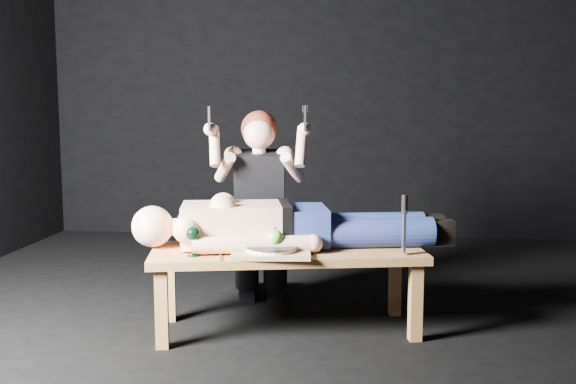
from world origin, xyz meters
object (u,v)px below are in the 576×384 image
object	(u,v)px
serving_tray	(271,253)
goblet	(194,241)
carving_knife	(404,225)
kneeling_woman	(261,205)
table	(287,290)
lying_man	(294,220)

from	to	relation	value
serving_tray	goblet	distance (m)	0.40
serving_tray	goblet	size ratio (longest dim) A/B	2.58
goblet	carving_knife	bearing A→B (deg)	7.27
kneeling_woman	serving_tray	bearing A→B (deg)	-82.31
serving_tray	carving_knife	distance (m)	0.69
carving_knife	kneeling_woman	bearing A→B (deg)	133.81
kneeling_woman	carving_knife	bearing A→B (deg)	-40.63
table	lying_man	xyz separation A→B (m)	(0.03, 0.10, 0.37)
kneeling_woman	serving_tray	xyz separation A→B (m)	(0.15, -0.66, -0.15)
lying_man	kneeling_woman	bearing A→B (deg)	110.37
goblet	carving_knife	xyz separation A→B (m)	(1.06, 0.14, 0.08)
goblet	kneeling_woman	bearing A→B (deg)	71.61
goblet	carving_knife	distance (m)	1.08
table	lying_man	bearing A→B (deg)	62.52
table	lying_man	world-z (taller)	lying_man
lying_man	kneeling_woman	distance (m)	0.47
serving_tray	goblet	world-z (taller)	goblet
kneeling_woman	goblet	distance (m)	0.77
kneeling_woman	goblet	world-z (taller)	kneeling_woman
lying_man	kneeling_woman	size ratio (longest dim) A/B	1.28
lying_man	goblet	size ratio (longest dim) A/B	10.14
lying_man	table	bearing A→B (deg)	-117.48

